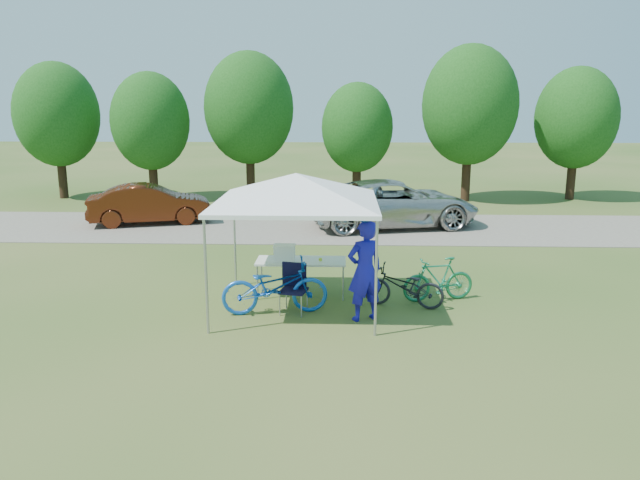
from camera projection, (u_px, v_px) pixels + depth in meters
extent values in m
plane|color=#2D5119|center=(297.00, 307.00, 12.65)|extent=(100.00, 100.00, 0.00)
cube|color=gray|center=(315.00, 228.00, 20.45)|extent=(24.00, 5.00, 0.02)
cylinder|color=#A5A5AA|center=(206.00, 277.00, 11.01)|extent=(0.05, 0.05, 2.10)
cylinder|color=#A5A5AA|center=(376.00, 279.00, 10.91)|extent=(0.05, 0.05, 2.10)
cylinder|color=#A5A5AA|center=(235.00, 240.00, 13.94)|extent=(0.05, 0.05, 2.10)
cylinder|color=#A5A5AA|center=(369.00, 241.00, 13.83)|extent=(0.05, 0.05, 2.10)
cube|color=white|center=(296.00, 203.00, 12.18)|extent=(3.15, 3.15, 0.08)
pyramid|color=white|center=(296.00, 173.00, 12.05)|extent=(4.53, 4.53, 0.55)
cylinder|color=#382314|center=(62.00, 176.00, 26.47)|extent=(0.36, 0.36, 1.89)
ellipsoid|color=#144711|center=(57.00, 114.00, 25.91)|extent=(3.46, 3.46, 4.32)
cylinder|color=#382314|center=(154.00, 179.00, 26.06)|extent=(0.36, 0.36, 1.75)
ellipsoid|color=#144711|center=(150.00, 121.00, 25.53)|extent=(3.20, 3.20, 4.00)
cylinder|color=#382314|center=(251.00, 174.00, 26.47)|extent=(0.36, 0.36, 2.03)
ellipsoid|color=#144711|center=(249.00, 108.00, 25.87)|extent=(3.71, 3.71, 4.64)
cylinder|color=#382314|center=(357.00, 180.00, 26.17)|extent=(0.36, 0.36, 1.61)
ellipsoid|color=#144711|center=(357.00, 127.00, 25.69)|extent=(2.94, 2.94, 3.68)
cylinder|color=#382314|center=(466.00, 176.00, 25.67)|extent=(0.36, 0.36, 2.10)
ellipsoid|color=#144711|center=(470.00, 105.00, 25.04)|extent=(3.84, 3.84, 4.80)
cylinder|color=#382314|center=(571.00, 178.00, 26.13)|extent=(0.36, 0.36, 1.82)
ellipsoid|color=#144711|center=(576.00, 118.00, 25.58)|extent=(3.33, 3.33, 4.16)
cube|color=white|center=(301.00, 261.00, 13.27)|extent=(1.90, 0.79, 0.04)
cylinder|color=#A5A5AA|center=(257.00, 283.00, 13.06)|extent=(0.04, 0.04, 0.74)
cylinder|color=#A5A5AA|center=(343.00, 284.00, 12.99)|extent=(0.04, 0.04, 0.74)
cylinder|color=#A5A5AA|center=(262.00, 274.00, 13.72)|extent=(0.04, 0.04, 0.74)
cylinder|color=#A5A5AA|center=(343.00, 275.00, 13.65)|extent=(0.04, 0.04, 0.74)
cube|color=black|center=(294.00, 291.00, 12.21)|extent=(0.58, 0.58, 0.04)
cube|color=black|center=(294.00, 274.00, 12.39)|extent=(0.49, 0.15, 0.49)
cylinder|color=#A5A5AA|center=(281.00, 306.00, 12.06)|extent=(0.02, 0.02, 0.44)
cylinder|color=#A5A5AA|center=(304.00, 306.00, 12.04)|extent=(0.02, 0.02, 0.44)
cylinder|color=#A5A5AA|center=(284.00, 299.00, 12.48)|extent=(0.02, 0.02, 0.44)
cylinder|color=#A5A5AA|center=(305.00, 299.00, 12.47)|extent=(0.02, 0.02, 0.44)
cube|color=white|center=(284.00, 253.00, 13.24)|extent=(0.44, 0.29, 0.29)
cube|color=white|center=(284.00, 246.00, 13.21)|extent=(0.46, 0.31, 0.04)
cylinder|color=#C2DB33|center=(320.00, 260.00, 13.19)|extent=(0.07, 0.07, 0.05)
imported|color=#1815AE|center=(365.00, 271.00, 11.73)|extent=(0.84, 0.72, 1.94)
imported|color=blue|center=(275.00, 287.00, 12.18)|extent=(2.17, 1.09, 1.09)
imported|color=#1B7D4F|center=(438.00, 279.00, 12.97)|extent=(1.61, 0.82, 0.93)
imported|color=black|center=(403.00, 287.00, 12.57)|extent=(1.73, 0.97, 0.86)
imported|color=#B7B6B2|center=(394.00, 203.00, 20.45)|extent=(5.98, 3.75, 1.54)
imported|color=#4D1D0C|center=(150.00, 204.00, 20.96)|extent=(4.26, 2.48, 1.33)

